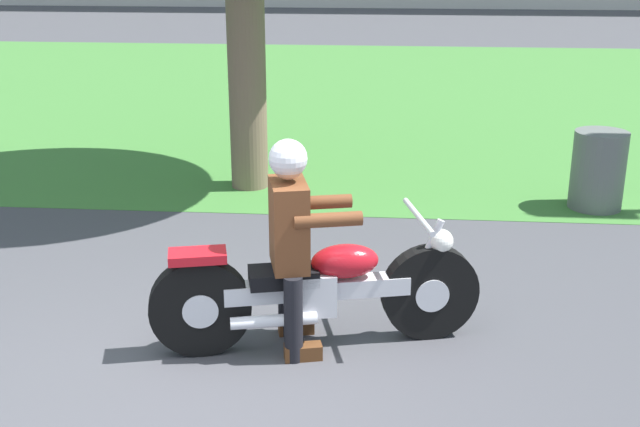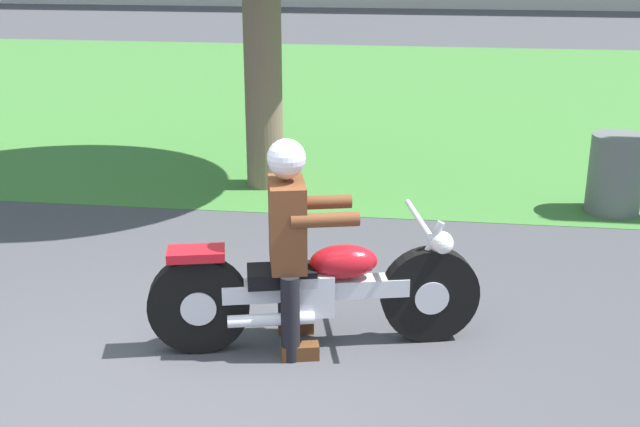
% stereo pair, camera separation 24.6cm
% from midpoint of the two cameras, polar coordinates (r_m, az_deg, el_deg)
% --- Properties ---
extents(ground, '(120.00, 120.00, 0.00)m').
position_cam_midpoint_polar(ground, '(4.83, -12.51, -13.92)').
color(ground, '#424247').
extents(grass_verge, '(60.00, 12.00, 0.01)m').
position_cam_midpoint_polar(grass_verge, '(13.65, -0.86, 8.33)').
color(grass_verge, '#3D7533').
rests_on(grass_verge, ground).
extents(motorcycle_lead, '(2.13, 0.80, 0.88)m').
position_cam_midpoint_polar(motorcycle_lead, '(5.30, -1.45, -5.37)').
color(motorcycle_lead, black).
rests_on(motorcycle_lead, ground).
extents(rider_lead, '(0.62, 0.55, 1.41)m').
position_cam_midpoint_polar(rider_lead, '(5.12, -3.35, -1.15)').
color(rider_lead, black).
rests_on(rider_lead, ground).
extents(trash_can, '(0.51, 0.51, 0.77)m').
position_cam_midpoint_polar(trash_can, '(8.34, 18.08, 2.89)').
color(trash_can, '#595E5B').
rests_on(trash_can, ground).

